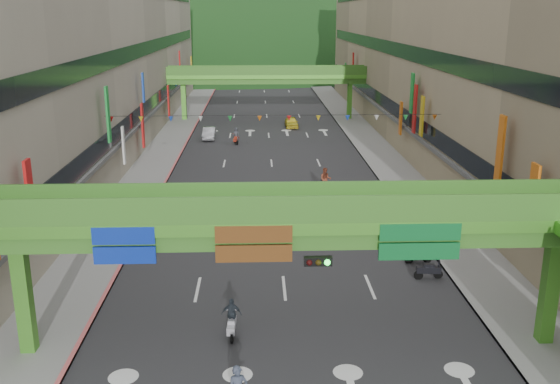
% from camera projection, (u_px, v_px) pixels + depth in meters
% --- Properties ---
extents(road_slab, '(18.00, 140.00, 0.02)m').
position_uv_depth(road_slab, '(269.00, 142.00, 68.95)').
color(road_slab, '#28282B').
rests_on(road_slab, ground).
extents(sidewalk_left, '(4.00, 140.00, 0.15)m').
position_uv_depth(sidewalk_left, '(170.00, 142.00, 68.55)').
color(sidewalk_left, gray).
rests_on(sidewalk_left, ground).
extents(sidewalk_right, '(4.00, 140.00, 0.15)m').
position_uv_depth(sidewalk_right, '(368.00, 141.00, 69.32)').
color(sidewalk_right, gray).
rests_on(sidewalk_right, ground).
extents(curb_left, '(0.20, 140.00, 0.18)m').
position_uv_depth(curb_left, '(187.00, 142.00, 68.61)').
color(curb_left, '#CC5959').
rests_on(curb_left, ground).
extents(curb_right, '(0.20, 140.00, 0.18)m').
position_uv_depth(curb_right, '(351.00, 141.00, 69.25)').
color(curb_right, gray).
rests_on(curb_right, ground).
extents(building_row_left, '(12.80, 95.00, 19.00)m').
position_uv_depth(building_row_left, '(90.00, 55.00, 65.66)').
color(building_row_left, '#9E937F').
rests_on(building_row_left, ground).
extents(building_row_right, '(12.80, 95.00, 19.00)m').
position_uv_depth(building_row_right, '(445.00, 55.00, 67.00)').
color(building_row_right, gray).
rests_on(building_row_right, ground).
extents(overpass_near, '(28.00, 12.27, 7.10)m').
position_uv_depth(overpass_near, '(315.00, 239.00, 24.71)').
color(overpass_near, '#4C9E2D').
rests_on(overpass_near, ground).
extents(overpass_far, '(28.00, 2.20, 7.10)m').
position_uv_depth(overpass_far, '(267.00, 79.00, 81.86)').
color(overpass_far, '#4C9E2D').
rests_on(overpass_far, ground).
extents(hill_left, '(168.00, 140.00, 112.00)m').
position_uv_depth(hill_left, '(208.00, 64.00, 174.03)').
color(hill_left, '#1C4419').
rests_on(hill_left, ground).
extents(hill_right, '(208.00, 176.00, 128.00)m').
position_uv_depth(hill_right, '(341.00, 58.00, 194.64)').
color(hill_right, '#1C4419').
rests_on(hill_right, ground).
extents(bunting_string, '(26.00, 0.36, 0.47)m').
position_uv_depth(bunting_string, '(274.00, 118.00, 48.10)').
color(bunting_string, black).
rests_on(bunting_string, ground).
extents(scooter_rider_mid, '(0.97, 1.60, 2.18)m').
position_uv_depth(scooter_rider_mid, '(325.00, 181.00, 48.82)').
color(scooter_rider_mid, black).
rests_on(scooter_rider_mid, ground).
extents(scooter_rider_left, '(0.90, 1.60, 1.85)m').
position_uv_depth(scooter_rider_left, '(232.00, 318.00, 27.39)').
color(scooter_rider_left, '#96959E').
rests_on(scooter_rider_left, ground).
extents(scooter_rider_far, '(0.81, 1.58, 1.83)m').
position_uv_depth(scooter_rider_far, '(236.00, 136.00, 67.74)').
color(scooter_rider_far, maroon).
rests_on(scooter_rider_far, ground).
extents(parked_scooter_row, '(1.60, 9.36, 1.08)m').
position_uv_depth(parked_scooter_row, '(409.00, 241.00, 37.68)').
color(parked_scooter_row, black).
rests_on(parked_scooter_row, ground).
extents(car_silver, '(1.42, 3.95, 1.30)m').
position_uv_depth(car_silver, '(209.00, 133.00, 70.52)').
color(car_silver, '#AFB0B6').
rests_on(car_silver, ground).
extents(car_yellow, '(1.64, 3.88, 1.31)m').
position_uv_depth(car_yellow, '(291.00, 122.00, 77.51)').
color(car_yellow, yellow).
rests_on(car_yellow, ground).
extents(pedestrian_red, '(0.92, 0.85, 1.52)m').
position_uv_depth(pedestrian_red, '(453.00, 208.00, 43.25)').
color(pedestrian_red, red).
rests_on(pedestrian_red, ground).
extents(pedestrian_dark, '(0.94, 0.48, 1.54)m').
position_uv_depth(pedestrian_dark, '(406.00, 193.00, 46.83)').
color(pedestrian_dark, black).
rests_on(pedestrian_dark, ground).
extents(pedestrian_blue, '(0.88, 0.68, 1.66)m').
position_uv_depth(pedestrian_blue, '(470.00, 224.00, 39.73)').
color(pedestrian_blue, '#2A3A4C').
rests_on(pedestrian_blue, ground).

